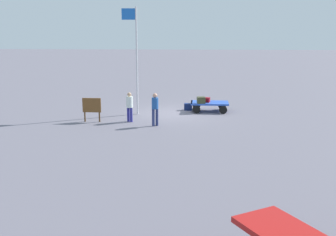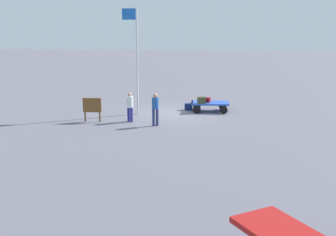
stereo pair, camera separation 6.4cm
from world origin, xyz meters
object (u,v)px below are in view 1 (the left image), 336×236
suitcase_olive (206,100)px  luggage_cart (209,104)px  suitcase_maroon (201,100)px  worker_lead (130,105)px  worker_trailing (155,107)px  suitcase_grey (188,107)px  flagpole (135,53)px  signboard (92,107)px

suitcase_olive → luggage_cart: bearing=171.7°
suitcase_maroon → luggage_cart: bearing=-141.7°
suitcase_olive → worker_lead: 5.00m
worker_trailing → luggage_cart: bearing=-127.7°
suitcase_grey → worker_lead: worker_lead is taller
suitcase_maroon → suitcase_grey: suitcase_maroon is taller
suitcase_grey → luggage_cart: bearing=165.5°
worker_trailing → suitcase_olive: bearing=-125.5°
luggage_cart → suitcase_maroon: bearing=38.3°
suitcase_olive → worker_trailing: bearing=54.5°
suitcase_maroon → suitcase_grey: (0.75, -0.70, -0.54)m
luggage_cart → flagpole: 5.24m
suitcase_maroon → worker_trailing: bearing=54.4°
luggage_cart → signboard: 6.93m
suitcase_maroon → suitcase_grey: bearing=-43.1°
suitcase_maroon → flagpole: 4.61m
signboard → suitcase_olive: bearing=-153.5°
suitcase_maroon → suitcase_olive: bearing=-124.8°
luggage_cart → worker_trailing: bearing=52.3°
worker_lead → signboard: 1.98m
luggage_cart → suitcase_olive: (0.20, -0.03, 0.26)m
luggage_cart → flagpole: bearing=13.1°
suitcase_olive → signboard: signboard is taller
luggage_cart → worker_trailing: 4.72m
luggage_cart → flagpole: size_ratio=0.37×
suitcase_grey → worker_trailing: bearing=67.9°
luggage_cart → suitcase_grey: size_ratio=4.69×
luggage_cart → suitcase_grey: bearing=-14.5°
luggage_cart → suitcase_olive: bearing=-8.3°
worker_lead → worker_trailing: (-1.41, 0.84, 0.07)m
suitcase_grey → signboard: (5.01, 3.30, 0.61)m
luggage_cart → signboard: bearing=25.5°
flagpole → signboard: bearing=44.2°
luggage_cart → worker_trailing: (2.86, 3.71, 0.55)m
luggage_cart → signboard: size_ratio=1.75×
suitcase_olive → worker_lead: (4.07, 2.90, 0.22)m
worker_trailing → flagpole: (1.31, -2.74, 2.47)m
luggage_cart → suitcase_olive: 0.32m
suitcase_olive → suitcase_maroon: 0.50m
luggage_cart → worker_lead: (4.27, 2.87, 0.47)m
suitcase_grey → worker_lead: bearing=46.3°
suitcase_maroon → suitcase_grey: 1.16m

